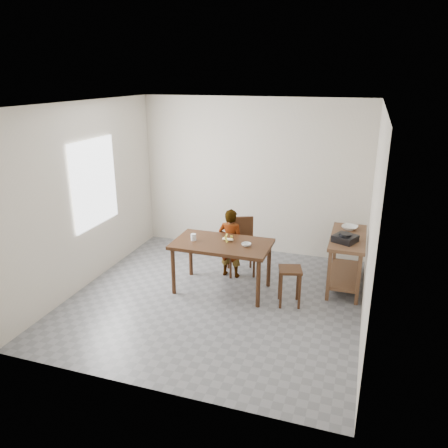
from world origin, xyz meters
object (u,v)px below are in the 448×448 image
(prep_counter, at_px, (346,261))
(stool, at_px, (289,286))
(dining_table, at_px, (222,266))
(dining_chair, at_px, (241,247))
(child, at_px, (231,243))

(prep_counter, relative_size, stool, 2.22)
(dining_table, relative_size, stool, 2.59)
(prep_counter, bearing_deg, dining_chair, -178.14)
(prep_counter, height_order, dining_chair, dining_chair)
(child, distance_m, stool, 1.24)
(prep_counter, distance_m, dining_chair, 1.62)
(prep_counter, xyz_separation_m, child, (-1.74, -0.20, 0.15))
(dining_table, distance_m, prep_counter, 1.86)
(prep_counter, relative_size, dining_chair, 1.35)
(dining_table, relative_size, child, 1.27)
(child, relative_size, stool, 2.05)
(child, bearing_deg, dining_chair, -128.36)
(prep_counter, relative_size, child, 1.08)
(dining_table, xyz_separation_m, dining_chair, (0.11, 0.65, 0.07))
(dining_chair, height_order, stool, dining_chair)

